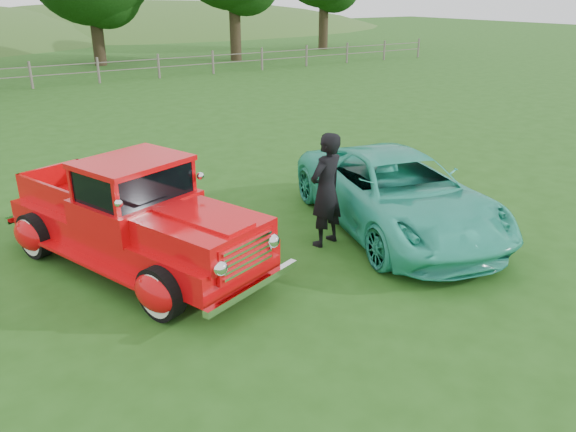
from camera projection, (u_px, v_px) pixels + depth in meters
ground at (310, 294)px, 8.18m from camera, size 140.00×140.00×0.00m
fence_line at (31, 75)px, 25.14m from camera, size 48.00×0.12×1.20m
red_pickup at (135, 219)px, 8.75m from camera, size 3.39×5.28×1.78m
teal_sedan at (397, 193)px, 10.18m from camera, size 3.47×5.43×1.40m
man at (326, 190)px, 9.45m from camera, size 0.82×0.65×1.97m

